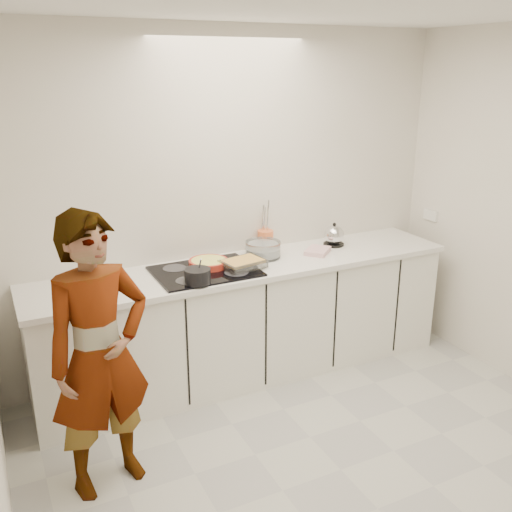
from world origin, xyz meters
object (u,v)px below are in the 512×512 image
hob (205,271)px  baking_dish (243,263)px  utensil_crock (265,240)px  saucepan (198,276)px  tart_dish (209,263)px  kettle (334,236)px  cook (100,356)px  mixing_bowl (263,250)px

hob → baking_dish: (0.27, -0.06, 0.04)m
utensil_crock → saucepan: bearing=-147.5°
hob → tart_dish: (0.06, 0.07, 0.03)m
hob → saucepan: (-0.14, -0.21, 0.06)m
kettle → cook: 2.26m
tart_dish → utensil_crock: bearing=19.6°
baking_dish → kettle: kettle is taller
utensil_crock → cook: bearing=-146.7°
kettle → baking_dish: bearing=-168.0°
hob → kettle: 1.19m
utensil_crock → cook: 1.84m
mixing_bowl → utensil_crock: utensil_crock is taller
kettle → utensil_crock: bearing=165.1°
tart_dish → utensil_crock: (0.57, 0.20, 0.04)m
baking_dish → utensil_crock: bearing=43.5°
cook → utensil_crock: bearing=19.3°
hob → utensil_crock: bearing=23.9°
hob → kettle: bearing=6.3°
cook → hob: bearing=24.9°
kettle → utensil_crock: size_ratio=1.21×
saucepan → mixing_bowl: 0.73m
saucepan → utensil_crock: size_ratio=1.24×
mixing_bowl → baking_dish: bearing=-144.9°
mixing_bowl → utensil_crock: size_ratio=1.77×
tart_dish → utensil_crock: utensil_crock is taller
saucepan → baking_dish: (0.40, 0.14, -0.02)m
hob → utensil_crock: size_ratio=4.55×
mixing_bowl → hob: bearing=-167.5°
tart_dish → mixing_bowl: mixing_bowl is taller
baking_dish → mixing_bowl: mixing_bowl is taller
saucepan → utensil_crock: bearing=32.5°
tart_dish → kettle: (1.12, 0.06, 0.04)m
saucepan → mixing_bowl: (0.66, 0.32, -0.01)m
tart_dish → saucepan: 0.34m
hob → tart_dish: size_ratio=1.89×
hob → utensil_crock: 0.69m
hob → baking_dish: size_ratio=2.17×
baking_dish → utensil_crock: (0.36, 0.34, 0.03)m
tart_dish → baking_dish: baking_dish is taller
baking_dish → kettle: size_ratio=1.74×
hob → cook: cook is taller
mixing_bowl → cook: cook is taller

